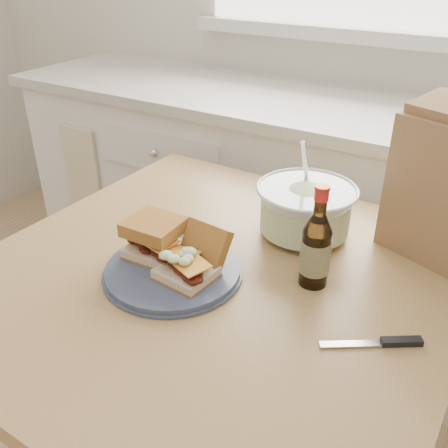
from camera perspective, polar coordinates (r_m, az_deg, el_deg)
The scene contains 8 objects.
cabinet_run at distance 2.00m, azimuth 9.59°, elevation 0.69°, with size 2.50×0.64×0.94m.
dining_table at distance 1.13m, azimuth -1.05°, elevation -10.42°, with size 1.00×1.00×0.82m.
plate at distance 1.05m, azimuth -5.87°, elevation -5.34°, with size 0.28×0.28×0.02m, color #3C4661.
sandwich_left at distance 1.07m, azimuth -7.91°, elevation -1.52°, with size 0.12×0.11×0.08m.
sandwich_right at distance 1.01m, azimuth -3.61°, elevation -4.07°, with size 0.12×0.16×0.09m.
coleslaw_bowl at distance 1.18m, azimuth 9.25°, elevation 1.43°, with size 0.24×0.24×0.23m.
beer_bottle at distance 1.00m, azimuth 10.46°, elevation -2.78°, with size 0.06×0.06×0.22m.
knife at distance 0.93m, azimuth 18.31°, elevation -12.70°, with size 0.16×0.11×0.01m.
Camera 1 is at (0.61, 0.05, 1.43)m, focal length 40.00 mm.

